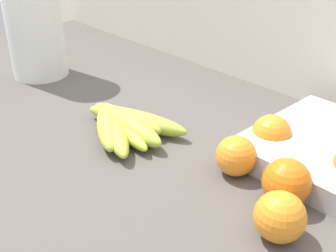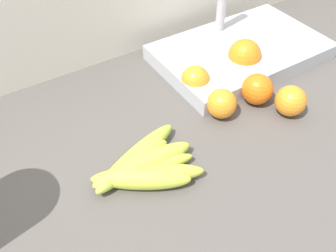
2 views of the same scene
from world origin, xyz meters
name	(u,v)px [view 1 (image 1 of 2)]	position (x,y,z in m)	size (l,w,h in m)	color
wall_back	(264,185)	(0.00, 0.36, 0.65)	(2.06, 0.06, 1.30)	silver
banana_bunch	(122,124)	(-0.07, -0.04, 0.95)	(0.21, 0.17, 0.04)	#B7CA3F
orange_far_right	(280,217)	(0.29, -0.06, 0.97)	(0.07, 0.07, 0.07)	orange
orange_center	(286,182)	(0.25, 0.01, 0.97)	(0.07, 0.07, 0.07)	orange
orange_right	(271,134)	(0.16, 0.11, 0.97)	(0.07, 0.07, 0.07)	orange
orange_back_right	(236,156)	(0.16, 0.02, 0.97)	(0.06, 0.06, 0.06)	orange
paper_towel_roll	(33,14)	(-0.44, 0.00, 1.08)	(0.13, 0.13, 0.32)	white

